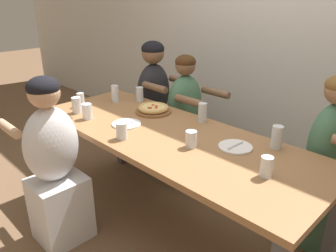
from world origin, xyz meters
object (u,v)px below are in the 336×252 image
(drinking_glass_e, at_px, (87,111))
(diner_far_midleft, at_px, (185,124))
(empty_plate_a, at_px, (235,147))
(diner_far_left, at_px, (154,108))
(drinking_glass_i, at_px, (115,95))
(pizza_board_main, at_px, (153,109))
(drinking_glass_c, at_px, (81,101))
(empty_plate_b, at_px, (127,124))
(drinking_glass_f, at_px, (202,114))
(diner_near_midleft, at_px, (55,170))
(diner_far_right, at_px, (324,172))
(drinking_glass_a, at_px, (191,140))
(drinking_glass_g, at_px, (266,168))
(drinking_glass_h, at_px, (277,138))
(drinking_glass_j, at_px, (140,95))
(drinking_glass_d, at_px, (77,106))
(drinking_glass_b, at_px, (122,132))

(drinking_glass_e, height_order, diner_far_midleft, diner_far_midleft)
(empty_plate_a, distance_m, diner_far_left, 1.39)
(drinking_glass_i, height_order, diner_far_midleft, diner_far_midleft)
(pizza_board_main, height_order, drinking_glass_c, drinking_glass_c)
(empty_plate_a, xyz_separation_m, empty_plate_b, (-0.77, -0.24, -0.00))
(drinking_glass_c, relative_size, drinking_glass_f, 0.82)
(drinking_glass_i, bearing_deg, drinking_glass_f, 11.28)
(drinking_glass_e, xyz_separation_m, diner_far_left, (-0.22, 0.87, -0.24))
(diner_near_midleft, height_order, diner_far_right, diner_far_right)
(pizza_board_main, relative_size, drinking_glass_e, 2.42)
(drinking_glass_a, distance_m, drinking_glass_e, 0.89)
(drinking_glass_g, bearing_deg, drinking_glass_i, 172.74)
(diner_far_midleft, bearing_deg, empty_plate_b, 8.10)
(empty_plate_b, height_order, diner_far_midleft, diner_far_midleft)
(drinking_glass_h, relative_size, drinking_glass_j, 1.15)
(empty_plate_a, bearing_deg, drinking_glass_c, -169.23)
(diner_far_midleft, bearing_deg, drinking_glass_h, 72.69)
(drinking_glass_e, bearing_deg, drinking_glass_j, 95.81)
(drinking_glass_h, xyz_separation_m, diner_far_left, (-1.46, 0.33, -0.24))
(diner_near_midleft, bearing_deg, drinking_glass_j, 14.26)
(pizza_board_main, bearing_deg, empty_plate_a, -5.27)
(drinking_glass_f, relative_size, drinking_glass_g, 1.26)
(diner_far_left, bearing_deg, diner_far_midleft, 90.00)
(empty_plate_a, xyz_separation_m, diner_far_midleft, (-0.87, 0.50, -0.24))
(pizza_board_main, height_order, drinking_glass_i, drinking_glass_i)
(drinking_glass_j, relative_size, diner_far_left, 0.10)
(drinking_glass_i, height_order, drinking_glass_j, drinking_glass_i)
(drinking_glass_g, xyz_separation_m, diner_far_right, (0.07, 0.67, -0.27))
(empty_plate_a, relative_size, drinking_glass_d, 1.64)
(drinking_glass_g, relative_size, diner_far_midleft, 0.10)
(drinking_glass_d, bearing_deg, drinking_glass_i, 92.89)
(drinking_glass_d, bearing_deg, diner_far_left, 92.88)
(empty_plate_a, height_order, drinking_glass_d, drinking_glass_d)
(drinking_glass_d, xyz_separation_m, drinking_glass_e, (0.17, -0.01, 0.00))
(drinking_glass_e, distance_m, drinking_glass_f, 0.86)
(diner_near_midleft, relative_size, diner_far_midleft, 1.02)
(drinking_glass_a, height_order, diner_near_midleft, diner_near_midleft)
(drinking_glass_b, height_order, drinking_glass_j, drinking_glass_j)
(drinking_glass_j, bearing_deg, drinking_glass_d, -102.21)
(drinking_glass_j, bearing_deg, empty_plate_a, -9.45)
(drinking_glass_c, bearing_deg, drinking_glass_i, 72.34)
(drinking_glass_e, bearing_deg, drinking_glass_c, 157.99)
(empty_plate_b, distance_m, drinking_glass_a, 0.57)
(diner_far_midleft, bearing_deg, drinking_glass_d, -23.31)
(drinking_glass_a, distance_m, drinking_glass_d, 1.06)
(drinking_glass_b, xyz_separation_m, diner_far_left, (-0.69, 0.91, -0.23))
(pizza_board_main, bearing_deg, drinking_glass_c, -147.53)
(empty_plate_b, xyz_separation_m, drinking_glass_f, (0.34, 0.43, 0.06))
(pizza_board_main, xyz_separation_m, diner_far_midleft, (-0.05, 0.42, -0.26))
(pizza_board_main, bearing_deg, drinking_glass_g, -12.48)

